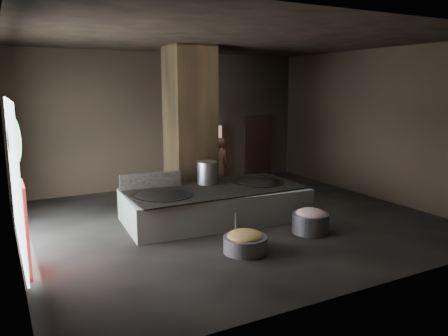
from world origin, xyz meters
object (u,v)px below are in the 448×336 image
hearth_platform (215,204)px  stock_pot (207,173)px  meat_basin (310,223)px  wok_left (162,198)px  veg_basin (245,244)px  cook (218,167)px  wok_right (258,185)px

hearth_platform → stock_pot: bearing=88.6°
meat_basin → wok_left: bearing=146.8°
veg_basin → meat_basin: size_ratio=1.07×
hearth_platform → cook: bearing=64.6°
stock_pot → cook: size_ratio=0.32×
wok_right → stock_pot: size_ratio=2.25×
wok_left → stock_pot: bearing=21.8°
wok_right → cook: (-0.20, 2.00, 0.18)m
cook → veg_basin: cook is taller
wok_left → cook: size_ratio=0.77×
wok_right → veg_basin: size_ratio=1.46×
cook → veg_basin: bearing=71.2°
wok_right → wok_left: bearing=-178.0°
wok_left → cook: bearing=39.0°
hearth_platform → cook: 2.41m
wok_right → cook: 2.02m
meat_basin → hearth_platform: bearing=127.1°
veg_basin → hearth_platform: bearing=78.5°
hearth_platform → wok_right: wok_right is taller
hearth_platform → cook: cook is taller
cook → meat_basin: 4.11m
cook → meat_basin: size_ratio=2.18×
hearth_platform → wok_left: 1.49m
hearth_platform → meat_basin: bearing=-49.0°
hearth_platform → veg_basin: (-0.47, -2.32, -0.23)m
wok_left → meat_basin: size_ratio=1.69×
veg_basin → meat_basin: meat_basin is taller
hearth_platform → meat_basin: size_ratio=5.36×
stock_pot → meat_basin: (1.45, -2.54, -0.90)m
hearth_platform → veg_basin: 2.38m
wok_right → veg_basin: bearing=-127.5°
stock_pot → veg_basin: size_ratio=0.65×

